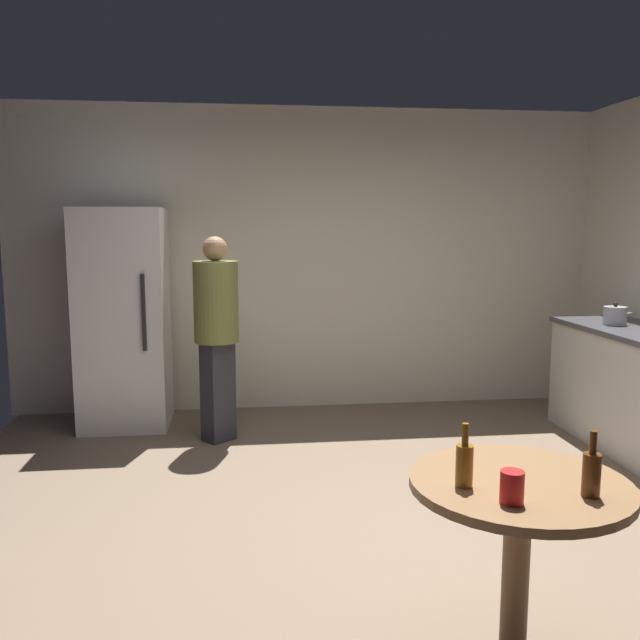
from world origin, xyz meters
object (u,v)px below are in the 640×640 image
Objects in this scene: refrigerator at (124,319)px; beer_bottle_brown at (591,473)px; foreground_table at (518,507)px; person_in_olive_shirt at (217,323)px; kettle at (615,315)px; beer_bottle_amber at (464,463)px; plastic_cup_red at (512,487)px.

beer_bottle_brown is (2.13, -3.51, -0.08)m from refrigerator.
person_in_olive_shirt is at bearing 112.65° from foreground_table.
kettle is 3.17m from foreground_table.
refrigerator is at bearing 120.33° from foreground_table.
beer_bottle_brown is 0.15× the size of person_in_olive_shirt.
plastic_cup_red is at bearing -55.12° from beer_bottle_amber.
beer_bottle_amber reaches higher than plastic_cup_red.
foreground_table is 7.27× the size of plastic_cup_red.
plastic_cup_red is at bearing -120.63° from foreground_table.
refrigerator is at bearing 117.56° from plastic_cup_red.
refrigerator is 4.11m from beer_bottle_brown.
beer_bottle_brown is 0.29m from plastic_cup_red.
beer_bottle_brown is (0.18, -0.17, 0.19)m from foreground_table.
beer_bottle_amber and beer_bottle_brown have the same top height.
kettle is 0.15× the size of person_in_olive_shirt.
refrigerator is 1.14× the size of person_in_olive_shirt.
beer_bottle_brown is at bearing -18.84° from beer_bottle_amber.
plastic_cup_red is 3.21m from person_in_olive_shirt.
kettle is 0.30× the size of foreground_table.
person_in_olive_shirt is (-1.36, 3.00, 0.10)m from beer_bottle_brown.
person_in_olive_shirt is at bearing 109.50° from plastic_cup_red.
kettle is 1.06× the size of beer_bottle_brown.
beer_bottle_brown reaches higher than plastic_cup_red.
foreground_table is 3.48× the size of beer_bottle_amber.
beer_bottle_amber is (-2.09, -2.57, -0.15)m from kettle.
beer_bottle_amber is 2.09× the size of plastic_cup_red.
refrigerator is 3.80m from beer_bottle_amber.
person_in_olive_shirt is at bearing 108.53° from beer_bottle_amber.
foreground_table is at bearing 8.13° from beer_bottle_amber.
refrigerator reaches higher than beer_bottle_amber.
beer_bottle_brown is at bearing -43.37° from foreground_table.
beer_bottle_amber is 0.19m from plastic_cup_red.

